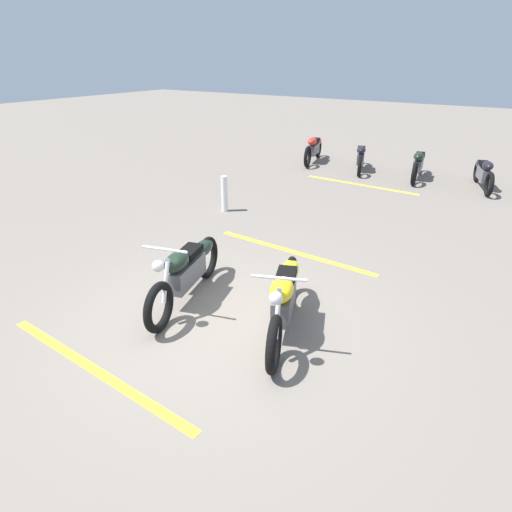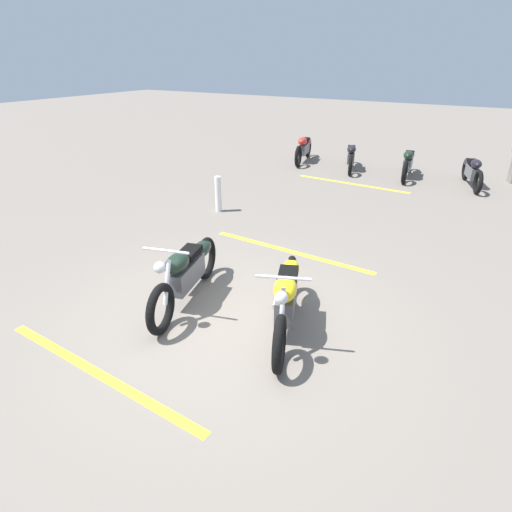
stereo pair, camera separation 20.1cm
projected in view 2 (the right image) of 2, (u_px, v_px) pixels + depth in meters
The scene contains 11 objects.
ground_plane at pixel (226, 321), 5.87m from camera, with size 60.00×60.00×0.00m, color slate.
motorcycle_bright_foreground at pixel (286, 296), 5.55m from camera, with size 2.11×0.95×1.04m.
motorcycle_dark_foreground at pixel (187, 271), 6.20m from camera, with size 2.18×0.83×1.04m.
motorcycle_row_far_left at pixel (472, 171), 11.68m from camera, with size 1.97×0.75×0.77m.
motorcycle_row_left at pixel (408, 162), 12.54m from camera, with size 2.11×0.43×0.80m.
motorcycle_row_center at pixel (351, 156), 13.38m from camera, with size 1.98×0.77×0.78m.
motorcycle_row_right at pixel (304, 148), 14.36m from camera, with size 2.17×0.63×0.83m.
bollard_post at pixel (218, 194), 9.79m from camera, with size 0.14×0.14×0.80m, color white.
parking_stripe_near at pixel (97, 373), 4.92m from camera, with size 3.20×0.12×0.01m, color yellow.
parking_stripe_mid at pixel (290, 251), 7.93m from camera, with size 3.20×0.12×0.01m, color yellow.
parking_stripe_far at pixel (352, 184), 12.04m from camera, with size 3.20×0.12×0.01m, color yellow.
Camera 2 is at (-4.05, -2.89, 3.26)m, focal length 30.80 mm.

